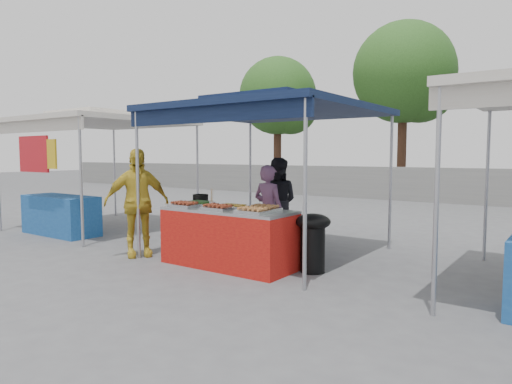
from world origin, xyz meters
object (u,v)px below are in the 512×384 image
Objects in this scene: vendor_woman at (268,210)px; customer_person at (137,203)px; helper_man at (277,202)px; wok_burner at (313,237)px; cooking_pot at (201,199)px; vendor_table at (228,238)px.

customer_person is at bearing 38.37° from vendor_woman.
customer_person is (-1.34, -2.07, 0.08)m from helper_man.
cooking_pot is at bearing 168.02° from wok_burner.
helper_man reaches higher than wok_burner.
helper_man reaches higher than vendor_woman.
customer_person is (-1.70, -1.26, 0.13)m from vendor_woman.
cooking_pot is 2.07m from wok_burner.
vendor_woman is at bearing 33.18° from cooking_pot.
vendor_table is at bearing -21.55° from cooking_pot.
cooking_pot is 0.30× the size of wok_burner.
wok_burner is at bearing 156.37° from vendor_woman.
customer_person reaches higher than vendor_woman.
wok_burner is 1.24m from vendor_woman.
helper_man is at bearing -0.09° from customer_person.
vendor_table is 1.36× the size of vendor_woman.
customer_person is at bearing -179.54° from wok_burner.
cooking_pot is at bearing 35.08° from vendor_woman.
wok_burner is at bearing 2.31° from cooking_pot.
wok_burner is 0.52× the size of helper_man.
cooking_pot is at bearing -17.01° from customer_person.
helper_man is (-1.45, 1.33, 0.30)m from wok_burner.
cooking_pot is 0.17× the size of vendor_woman.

